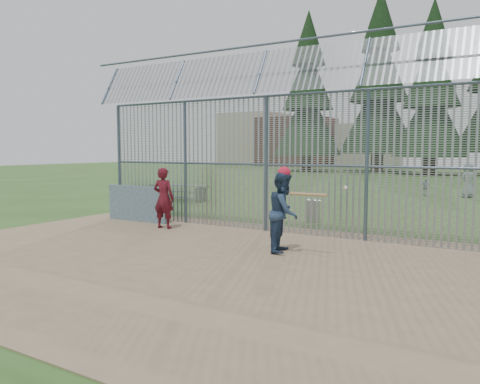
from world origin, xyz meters
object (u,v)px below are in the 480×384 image
Objects in this scene: dugout_wall at (137,204)px; batter at (284,212)px; trash_can at (312,211)px; bleacher at (177,192)px; onlooker at (164,198)px.

batter reaches higher than dugout_wall.
trash_can is 8.62m from bleacher.
bleacher is (-9.27, 7.63, -0.56)m from batter.
batter is 12.02m from bleacher.
batter is (6.31, -1.74, 0.35)m from dugout_wall.
trash_can is at bearing -142.22° from onlooker.
trash_can is at bearing 0.65° from batter.
dugout_wall is at bearing -150.09° from trash_can.
bleacher is at bearing -63.24° from onlooker.
dugout_wall is 1.87m from onlooker.
batter is 4.72m from onlooker.
onlooker is 5.01m from trash_can.
trash_can is at bearing -19.91° from bleacher.
trash_can reaches higher than bleacher.
onlooker is 2.29× the size of trash_can.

